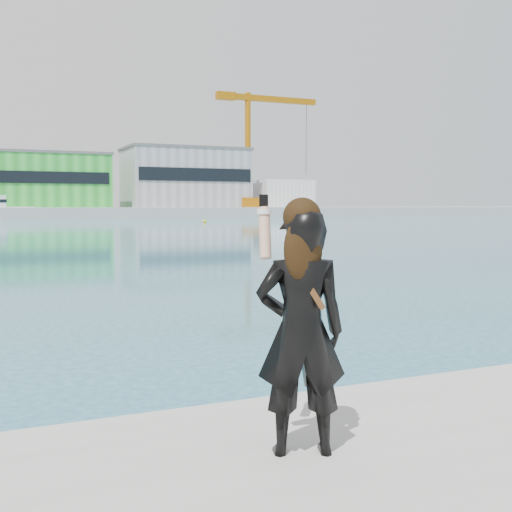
{
  "coord_description": "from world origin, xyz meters",
  "views": [
    {
      "loc": [
        -2.19,
        -3.75,
        2.39
      ],
      "look_at": [
        -0.29,
        0.5,
        2.02
      ],
      "focal_mm": 45.0,
      "sensor_mm": 36.0,
      "label": 1
    }
  ],
  "objects": [
    {
      "name": "warehouse_green",
      "position": [
        8.0,
        127.98,
        7.26
      ],
      "size": [
        30.6,
        16.36,
        10.5
      ],
      "color": "green",
      "rests_on": "far_quay"
    },
    {
      "name": "buoy_near",
      "position": [
        27.87,
        81.33,
        0.0
      ],
      "size": [
        0.5,
        0.5,
        0.5
      ],
      "primitive_type": "sphere",
      "color": "yellow",
      "rests_on": "ground"
    },
    {
      "name": "dock_crane",
      "position": [
        53.2,
        122.0,
        15.07
      ],
      "size": [
        23.0,
        4.0,
        24.0
      ],
      "color": "#C06B0B",
      "rests_on": "far_quay"
    },
    {
      "name": "ancillary_shed",
      "position": [
        62.0,
        126.0,
        5.0
      ],
      "size": [
        12.0,
        10.0,
        6.0
      ],
      "primitive_type": "cube",
      "color": "silver",
      "rests_on": "far_quay"
    },
    {
      "name": "flagpole_right",
      "position": [
        22.09,
        121.0,
        6.54
      ],
      "size": [
        1.28,
        0.16,
        8.0
      ],
      "color": "silver",
      "rests_on": "far_quay"
    },
    {
      "name": "woman",
      "position": [
        -0.29,
        -0.2,
        1.64
      ],
      "size": [
        0.66,
        0.54,
        1.66
      ],
      "rotation": [
        0.0,
        0.0,
        2.81
      ],
      "color": "black",
      "rests_on": "near_quay"
    },
    {
      "name": "warehouse_grey_right",
      "position": [
        40.0,
        127.98,
        8.26
      ],
      "size": [
        25.5,
        15.35,
        12.5
      ],
      "color": "gray",
      "rests_on": "far_quay"
    }
  ]
}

